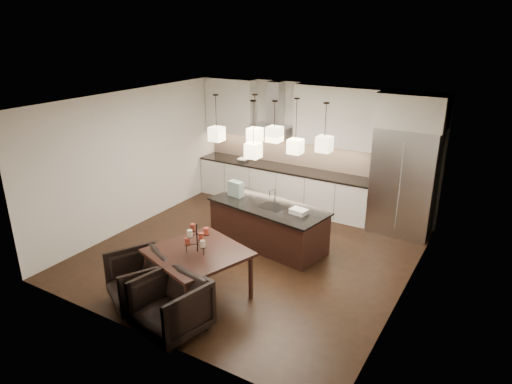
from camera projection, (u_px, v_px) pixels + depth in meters
The scene contains 37 objects.
floor at pixel (250, 254), 8.45m from camera, with size 5.50×5.50×0.02m, color black.
ceiling at pixel (250, 101), 7.47m from camera, with size 5.50×5.50×0.02m, color white.
wall_back at pixel (315, 147), 10.18m from camera, with size 5.50×0.02×2.80m, color silver.
wall_front at pixel (136, 244), 5.74m from camera, with size 5.50×0.02×2.80m, color silver.
wall_left at pixel (135, 159), 9.28m from camera, with size 0.02×5.50×2.80m, color silver.
wall_right at pixel (412, 214), 6.63m from camera, with size 0.02×5.50×2.80m, color silver.
refrigerator at pixel (404, 181), 8.98m from camera, with size 1.20×0.72×2.15m, color #B7B7BA.
fridge_panel at pixel (413, 111), 8.49m from camera, with size 1.26×0.72×0.65m, color silver.
lower_cabinets at pixel (282, 187), 10.55m from camera, with size 4.21×0.62×0.88m, color silver.
countertop at pixel (283, 168), 10.39m from camera, with size 4.21×0.66×0.04m, color black.
backsplash at pixel (289, 151), 10.51m from camera, with size 4.21×0.02×0.63m, color beige.
upper_cab_left at pixel (231, 105), 10.77m from camera, with size 1.25×0.35×1.25m, color silver.
upper_cab_right at pixel (337, 117), 9.49m from camera, with size 1.86×0.35×1.25m, color silver.
hood_canopy at pixel (273, 131), 10.29m from camera, with size 0.90×0.52×0.24m, color #B7B7BA.
hood_chimney at pixel (275, 103), 10.17m from camera, with size 0.30×0.28×0.96m, color #B7B7BA.
fruit_bowl at pixel (243, 160), 10.83m from camera, with size 0.26×0.26×0.06m, color silver.
island_body at pixel (268, 226), 8.66m from camera, with size 2.21×0.88×0.78m, color black.
island_top at pixel (268, 206), 8.52m from camera, with size 2.28×0.95×0.04m, color black.
faucet at pixel (275, 197), 8.46m from camera, with size 0.09×0.21×0.34m, color silver, non-canonical shape.
tote_bag at pixel (236, 189), 8.91m from camera, with size 0.30×0.16×0.30m, color #1F5642.
food_container at pixel (299, 211), 8.12m from camera, with size 0.30×0.21×0.09m, color silver.
dining_table at pixel (199, 274), 7.01m from camera, with size 1.29×1.29×0.78m, color black, non-canonical shape.
candelabra at pixel (197, 238), 6.79m from camera, with size 0.37×0.37×0.46m, color black, non-canonical shape.
candle_a at pixel (203, 244), 6.71m from camera, with size 0.08×0.08×0.10m, color beige.
candle_b at pixel (201, 236), 6.94m from camera, with size 0.08×0.08×0.10m, color #BE3D2C.
candle_c at pixel (187, 241), 6.78m from camera, with size 0.08×0.08×0.10m, color maroon.
candle_d at pixel (206, 231), 6.73m from camera, with size 0.08×0.08×0.10m, color #BE3D2C.
candle_e at pixel (193, 227), 6.86m from camera, with size 0.08×0.08×0.10m, color maroon.
candle_f at pixel (190, 233), 6.65m from camera, with size 0.08×0.08×0.10m, color beige.
armchair_left at pixel (140, 280), 6.83m from camera, with size 0.85×0.87×0.79m, color black.
armchair_right at pixel (171, 306), 6.19m from camera, with size 0.86×0.88×0.80m, color black.
pendant_a at pixel (217, 134), 8.47m from camera, with size 0.24×0.24×0.26m, color beige.
pendant_b at pixel (255, 135), 8.49m from camera, with size 0.24×0.24×0.26m, color beige.
pendant_c at pixel (274, 134), 7.77m from camera, with size 0.24×0.24×0.26m, color beige.
pendant_d at pixel (295, 146), 8.12m from camera, with size 0.24×0.24×0.26m, color beige.
pendant_e at pixel (324, 144), 7.62m from camera, with size 0.24×0.24×0.26m, color beige.
pendant_f at pixel (253, 150), 7.90m from camera, with size 0.24×0.24×0.26m, color beige.
Camera 1 is at (3.94, -6.40, 4.02)m, focal length 32.00 mm.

